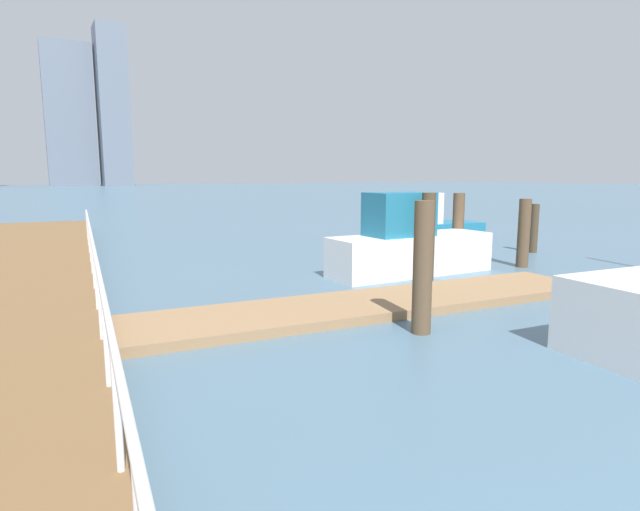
# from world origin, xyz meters

# --- Properties ---
(ground_plane) EXTENTS (300.00, 300.00, 0.00)m
(ground_plane) POSITION_xyz_m (0.00, 20.00, 0.00)
(ground_plane) COLOR slate
(floating_dock) EXTENTS (10.75, 2.00, 0.18)m
(floating_dock) POSITION_xyz_m (1.88, 9.77, 0.09)
(floating_dock) COLOR #93704C
(floating_dock) RESTS_ON ground_plane
(boardwalk_railing) EXTENTS (0.06, 25.45, 1.08)m
(boardwalk_railing) POSITION_xyz_m (-3.15, 8.63, 1.25)
(boardwalk_railing) COLOR white
(boardwalk_railing) RESTS_ON boardwalk
(dock_piling_0) EXTENTS (0.33, 0.33, 2.28)m
(dock_piling_0) POSITION_xyz_m (1.89, 8.00, 1.14)
(dock_piling_0) COLOR brown
(dock_piling_0) RESTS_ON ground_plane
(dock_piling_2) EXTENTS (0.35, 0.35, 2.02)m
(dock_piling_2) POSITION_xyz_m (8.50, 12.08, 1.01)
(dock_piling_2) COLOR brown
(dock_piling_2) RESTS_ON ground_plane
(dock_piling_3) EXTENTS (0.36, 0.36, 2.26)m
(dock_piling_3) POSITION_xyz_m (4.73, 11.66, 1.13)
(dock_piling_3) COLOR #473826
(dock_piling_3) RESTS_ON ground_plane
(dock_piling_4) EXTENTS (0.28, 0.28, 1.71)m
(dock_piling_4) POSITION_xyz_m (11.10, 14.08, 0.86)
(dock_piling_4) COLOR #473826
(dock_piling_4) RESTS_ON ground_plane
(dock_piling_5) EXTENTS (0.35, 0.35, 2.16)m
(dock_piling_5) POSITION_xyz_m (7.20, 13.45, 1.08)
(dock_piling_5) COLOR brown
(dock_piling_5) RESTS_ON ground_plane
(moored_boat_0) EXTENTS (4.76, 2.00, 2.04)m
(moored_boat_0) POSITION_xyz_m (8.76, 17.47, 0.71)
(moored_boat_0) COLOR #1E6B8C
(moored_boat_0) RESTS_ON ground_plane
(moored_boat_2) EXTENTS (4.84, 1.75, 2.25)m
(moored_boat_2) POSITION_xyz_m (4.77, 12.59, 0.81)
(moored_boat_2) COLOR white
(moored_boat_2) RESTS_ON ground_plane
(skyline_tower_2) EXTENTS (12.13, 9.42, 35.60)m
(skyline_tower_2) POSITION_xyz_m (-4.54, 151.11, 17.80)
(skyline_tower_2) COLOR slate
(skyline_tower_2) RESTS_ON ground_plane
(skyline_tower_3) EXTENTS (7.87, 8.87, 40.00)m
(skyline_tower_3) POSITION_xyz_m (5.80, 146.90, 20.00)
(skyline_tower_3) COLOR slate
(skyline_tower_3) RESTS_ON ground_plane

